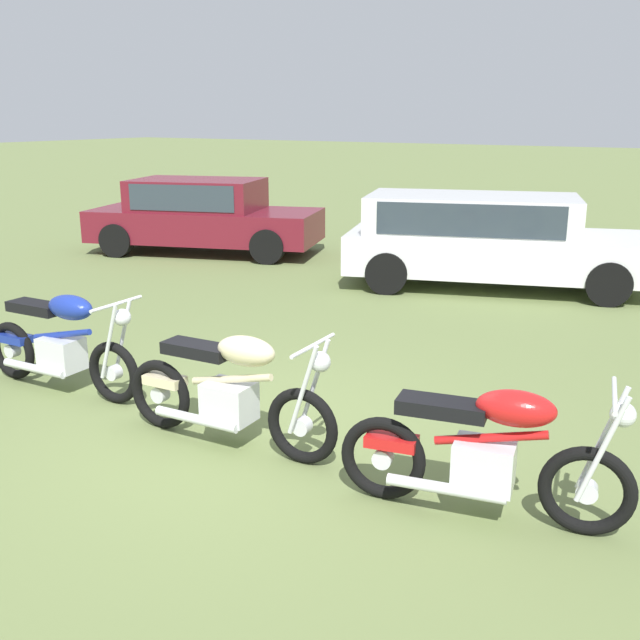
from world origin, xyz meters
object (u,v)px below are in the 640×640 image
object	(u,v)px
car_burgundy	(202,212)
car_white	(484,234)
motorcycle_blue	(61,343)
motorcycle_red	(486,452)
motorcycle_cream	(229,390)

from	to	relation	value
car_burgundy	car_white	distance (m)	5.69
motorcycle_blue	motorcycle_red	xyz separation A→B (m)	(4.34, -0.11, -0.02)
motorcycle_cream	car_burgundy	distance (m)	8.97
motorcycle_cream	car_burgundy	size ratio (longest dim) A/B	0.43
motorcycle_cream	car_white	size ratio (longest dim) A/B	0.41
car_white	motorcycle_blue	bearing A→B (deg)	-124.25
motorcycle_cream	car_burgundy	xyz separation A→B (m)	(-5.98, 6.69, 0.31)
motorcycle_blue	car_burgundy	bearing A→B (deg)	117.18
motorcycle_red	car_white	distance (m)	7.17
car_white	motorcycle_cream	bearing A→B (deg)	-105.81
motorcycle_red	car_white	xyz separation A→B (m)	(-2.45, 6.73, 0.36)
motorcycle_blue	motorcycle_cream	world-z (taller)	same
motorcycle_red	car_burgundy	bearing A→B (deg)	129.28
car_burgundy	motorcycle_blue	bearing A→B (deg)	-78.58
car_burgundy	car_white	size ratio (longest dim) A/B	0.96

